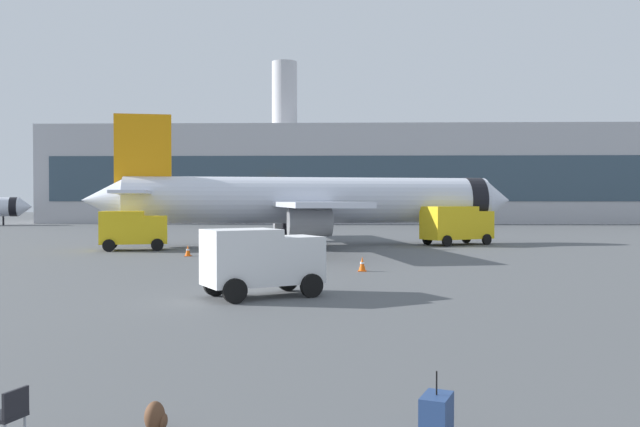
{
  "coord_description": "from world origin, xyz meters",
  "views": [
    {
      "loc": [
        0.08,
        -3.48,
        3.66
      ],
      "look_at": [
        -0.82,
        30.07,
        3.0
      ],
      "focal_mm": 36.51,
      "sensor_mm": 36.0,
      "label": 1
    }
  ],
  "objects": [
    {
      "name": "airplane_at_gate",
      "position": [
        -2.29,
        50.07,
        3.66
      ],
      "size": [
        35.61,
        32.33,
        10.5
      ],
      "color": "silver",
      "rests_on": "ground"
    },
    {
      "name": "service_truck",
      "position": [
        -15.04,
        44.05,
        1.61
      ],
      "size": [
        5.21,
        3.55,
        2.9
      ],
      "color": "yellow",
      "rests_on": "ground"
    },
    {
      "name": "fuel_truck",
      "position": [
        9.94,
        50.62,
        1.77
      ],
      "size": [
        6.39,
        5.09,
        3.2
      ],
      "color": "yellow",
      "rests_on": "ground"
    },
    {
      "name": "cargo_van",
      "position": [
        -2.81,
        21.1,
        1.45
      ],
      "size": [
        4.81,
        3.99,
        2.6
      ],
      "color": "white",
      "rests_on": "ground"
    },
    {
      "name": "safety_cone_near",
      "position": [
        1.37,
        30.19,
        0.37
      ],
      "size": [
        0.44,
        0.44,
        0.76
      ],
      "color": "#F2590C",
      "rests_on": "ground"
    },
    {
      "name": "safety_cone_mid",
      "position": [
        -9.79,
        39.06,
        0.37
      ],
      "size": [
        0.44,
        0.44,
        0.74
      ],
      "color": "#F2590C",
      "rests_on": "ground"
    },
    {
      "name": "safety_cone_far",
      "position": [
        -6.75,
        53.7,
        0.3
      ],
      "size": [
        0.44,
        0.44,
        0.62
      ],
      "color": "#F2590C",
      "rests_on": "ground"
    },
    {
      "name": "rolling_suitcase",
      "position": [
        1.58,
        6.27,
        0.39
      ],
      "size": [
        0.61,
        0.74,
        1.1
      ],
      "color": "navy",
      "rests_on": "ground"
    },
    {
      "name": "traveller_backpack",
      "position": [
        -2.8,
        6.67,
        0.23
      ],
      "size": [
        0.36,
        0.4,
        0.48
      ],
      "color": "brown",
      "rests_on": "ground"
    },
    {
      "name": "gate_chair",
      "position": [
        -4.82,
        6.01,
        0.5
      ],
      "size": [
        0.6,
        0.6,
        0.86
      ],
      "color": "black",
      "rests_on": "ground"
    },
    {
      "name": "terminal_building",
      "position": [
        3.01,
        110.02,
        8.01
      ],
      "size": [
        102.47,
        23.66,
        27.85
      ],
      "color": "#B2B2B7",
      "rests_on": "ground"
    }
  ]
}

